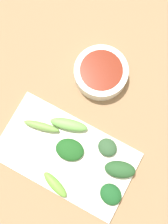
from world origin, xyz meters
The scene contains 10 objects.
tabletop centered at (0.00, 0.00, 0.01)m, with size 2.10×2.10×0.02m, color #93704E.
sauce_bowl centered at (-0.10, -0.03, 0.04)m, with size 0.14×0.14×0.04m.
serving_plate centered at (0.12, -0.01, 0.03)m, with size 0.19×0.33×0.01m, color silver.
broccoli_leafy_0 centered at (0.11, -0.01, 0.04)m, with size 0.05×0.07×0.02m, color #1D541E.
broccoli_stalk_1 centered at (0.20, 0.00, 0.04)m, with size 0.02×0.08×0.02m, color #6FB13E.
broccoli_leafy_2 centered at (0.06, 0.07, 0.04)m, with size 0.04×0.05×0.02m, color #305431.
broccoli_stalk_3 centered at (0.06, -0.04, 0.04)m, with size 0.03×0.09×0.03m, color #70AD52.
broccoli_leafy_4 centered at (0.15, 0.13, 0.04)m, with size 0.05×0.05×0.02m, color #1A5223.
broccoli_stalk_5 centered at (0.09, -0.10, 0.04)m, with size 0.02×0.09×0.02m, color #719E4A.
broccoli_leafy_6 centered at (0.09, 0.12, 0.05)m, with size 0.04×0.07×0.03m, color #275329.
Camera 1 is at (0.15, 0.05, 0.79)m, focal length 48.94 mm.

